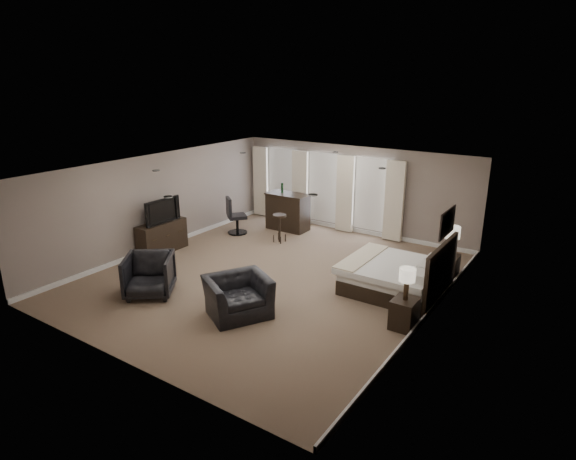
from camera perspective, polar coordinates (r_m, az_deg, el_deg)
The scene contains 16 objects.
room at distance 11.02m, azimuth -2.02°, elevation 0.64°, with size 7.60×8.60×2.64m.
window_bay at distance 14.91m, azimuth 4.12°, elevation 4.82°, with size 5.25×0.20×2.30m.
bed at distance 10.83m, azimuth 12.07°, elevation -3.76°, with size 2.03×1.94×1.29m, color silver.
nightstand_near at distance 9.45m, azimuth 13.60°, elevation -9.58°, with size 0.43×0.53×0.58m, color black.
nightstand_far at distance 12.01m, azimuth 18.53°, elevation -4.07°, with size 0.40×0.49×0.53m, color black.
lamp_near at distance 9.20m, azimuth 13.88°, elevation -6.25°, with size 0.30×0.30×0.62m, color beige.
lamp_far at distance 11.80m, azimuth 18.83°, elevation -1.26°, with size 0.34×0.34×0.71m, color beige.
wall_art at distance 10.15m, azimuth 18.33°, elevation 0.84°, with size 0.04×0.96×0.56m, color slate.
dresser at distance 13.36m, azimuth -14.71°, elevation -0.81°, with size 0.46×1.43×0.83m, color black.
tv at distance 13.21m, azimuth -14.88°, elevation 1.20°, with size 1.14×0.66×0.15m, color black.
armchair_near at distance 9.61m, azimuth -5.99°, elevation -7.08°, with size 1.21×0.79×1.06m, color black.
armchair_far at distance 10.80m, azimuth -16.15°, elevation -4.96°, with size 0.98×0.92×1.01m, color black.
bar_counter at distance 14.77m, azimuth -0.01°, elevation 2.21°, with size 1.31×0.68×1.14m, color black.
bar_stool_left at distance 14.95m, azimuth 0.91°, elevation 1.75°, with size 0.39×0.39×0.82m, color black.
bar_stool_right at distance 13.69m, azimuth -1.01°, elevation 0.21°, with size 0.39×0.39×0.82m, color black.
desk_chair at distance 14.45m, azimuth -6.06°, elevation 1.74°, with size 0.58×0.58×1.13m, color black.
Camera 1 is at (6.18, -8.52, 4.58)m, focal length 30.00 mm.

